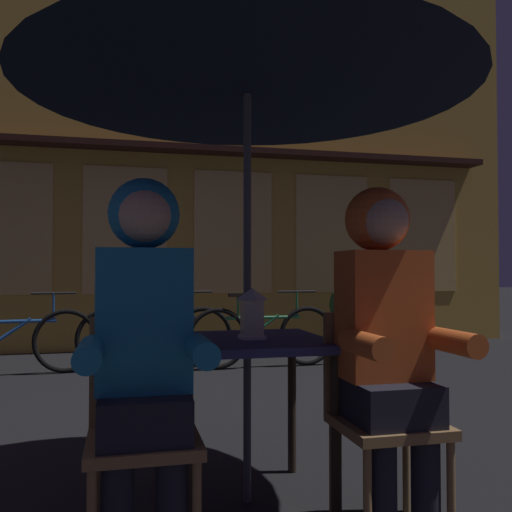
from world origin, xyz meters
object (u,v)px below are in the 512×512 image
patio_umbrella (247,54)px  bicycle_second (12,341)px  chair_left (143,421)px  potted_plant (353,311)px  person_right_hooded (386,321)px  person_left_hooded (144,326)px  lantern (252,312)px  chair_right (380,406)px  bicycle_fourth (263,336)px  cafe_table (247,360)px  bicycle_third (156,337)px

patio_umbrella → bicycle_second: size_ratio=1.38×
chair_left → potted_plant: 5.33m
person_right_hooded → chair_left: bearing=176.6°
person_left_hooded → person_right_hooded: bearing=0.0°
patio_umbrella → person_left_hooded: (-0.48, -0.43, -1.21)m
lantern → person_left_hooded: (-0.49, -0.39, -0.01)m
chair_right → person_left_hooded: 1.03m
chair_right → potted_plant: bearing=67.9°
bicycle_fourth → patio_umbrella: bearing=-105.4°
patio_umbrella → lantern: size_ratio=10.00×
chair_left → chair_right: (0.96, 0.00, 0.00)m
lantern → bicycle_second: size_ratio=0.14×
cafe_table → patio_umbrella: (0.00, 0.00, 1.42)m
chair_right → bicycle_fourth: bearing=83.1°
chair_left → person_left_hooded: (-0.00, -0.06, 0.36)m
chair_left → person_right_hooded: bearing=-3.4°
chair_right → person_left_hooded: bearing=-176.6°
lantern → bicycle_third: (-0.22, 3.62, -0.51)m
person_right_hooded → potted_plant: (1.84, 4.59, -0.30)m
lantern → bicycle_fourth: 3.59m
chair_right → person_right_hooded: (0.00, -0.06, 0.36)m
patio_umbrella → person_left_hooded: 1.37m
cafe_table → lantern: lantern is taller
person_right_hooded → bicycle_third: person_right_hooded is taller
lantern → person_right_hooded: (0.47, -0.39, -0.01)m
lantern → chair_right: bearing=-36.0°
patio_umbrella → chair_left: patio_umbrella is taller
lantern → bicycle_second: lantern is taller
lantern → chair_right: size_ratio=0.27×
chair_left → bicycle_third: (0.27, 3.96, -0.14)m
person_right_hooded → bicycle_second: size_ratio=0.83×
chair_left → bicycle_fourth: chair_left is taller
person_left_hooded → bicycle_second: size_ratio=0.83×
person_left_hooded → bicycle_second: bearing=106.4°
patio_umbrella → potted_plant: size_ratio=2.51×
bicycle_third → bicycle_fourth: size_ratio=1.00×
patio_umbrella → person_left_hooded: bearing=-138.4°
chair_right → bicycle_second: size_ratio=0.52×
chair_left → bicycle_third: 3.97m
bicycle_second → potted_plant: potted_plant is taller
bicycle_third → potted_plant: (2.53, 0.57, 0.20)m
bicycle_fourth → bicycle_third: bearing=170.3°
person_left_hooded → cafe_table: bearing=41.6°
person_left_hooded → potted_plant: size_ratio=1.52×
chair_left → bicycle_fourth: (1.42, 3.76, -0.14)m
person_left_hooded → bicycle_fourth: (1.42, 3.82, -0.50)m
cafe_table → bicycle_second: bicycle_second is taller
chair_left → person_right_hooded: size_ratio=0.62×
cafe_table → patio_umbrella: patio_umbrella is taller
potted_plant → bicycle_fourth: bearing=-151.0°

